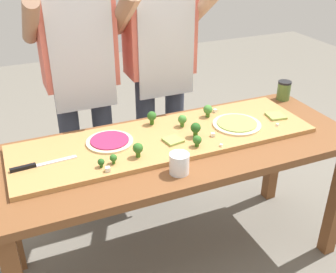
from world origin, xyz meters
The scene contains 25 objects.
ground_plane centered at (0.00, 0.00, 0.00)m, with size 8.00×8.00×0.00m, color #6B665B.
prep_table centered at (0.00, 0.00, 0.65)m, with size 1.79×0.69×0.75m.
cutting_board centered at (-0.04, 0.06, 0.76)m, with size 1.50×0.45×0.02m, color #B27F47.
chefs_knife centered at (-0.67, 0.03, 0.78)m, with size 0.29×0.04×0.02m.
pizza_whole_beet_magenta centered at (-0.31, 0.11, 0.78)m, with size 0.23×0.23×0.02m.
pizza_whole_pesto_green centered at (0.35, 0.03, 0.78)m, with size 0.25×0.25×0.02m.
pizza_slice_near_left centered at (0.60, 0.03, 0.78)m, with size 0.09×0.09×0.01m, color #899E4C.
pizza_slice_near_right centered at (-0.03, 0.00, 0.78)m, with size 0.08×0.08×0.01m, color #899E4C.
broccoli_floret_center_right centered at (0.09, 0.00, 0.82)m, with size 0.05×0.05×0.08m.
broccoli_floret_front_left centered at (-0.05, 0.21, 0.82)m, with size 0.05×0.05×0.07m.
broccoli_floret_back_left centered at (-0.35, -0.08, 0.80)m, with size 0.03×0.03×0.05m.
broccoli_floret_front_right centered at (0.26, 0.18, 0.82)m, with size 0.05×0.05×0.07m.
broccoli_floret_back_right centered at (0.06, -0.09, 0.81)m, with size 0.04×0.04×0.06m.
broccoli_floret_front_mid centered at (0.08, 0.13, 0.81)m, with size 0.05×0.05×0.06m.
broccoli_floret_center_left centered at (-0.41, -0.09, 0.80)m, with size 0.03×0.03×0.04m.
broccoli_floret_back_mid centered at (-0.23, -0.07, 0.82)m, with size 0.05×0.05×0.07m.
cheese_crumble_a centered at (0.17, -0.03, 0.79)m, with size 0.02×0.02×0.02m, color silver.
cheese_crumble_b centered at (0.32, 0.21, 0.78)m, with size 0.02×0.02×0.02m, color silver.
cheese_crumble_c centered at (0.54, -0.06, 0.78)m, with size 0.01×0.01×0.01m, color white.
cheese_crumble_d centered at (-0.39, -0.13, 0.79)m, with size 0.02×0.02×0.02m, color white.
cheese_crumble_e centered at (0.16, -0.14, 0.78)m, with size 0.01×0.01×0.01m, color white.
flour_cup centered at (-0.10, -0.23, 0.79)m, with size 0.09×0.09×0.09m.
sauce_jar centered at (0.82, 0.26, 0.81)m, with size 0.08×0.08×0.12m.
cook_left centered at (-0.32, 0.61, 1.00)m, with size 0.54×0.39×1.67m.
cook_right centered at (0.16, 0.61, 1.00)m, with size 0.54×0.39×1.67m.
Camera 1 is at (-0.73, -1.58, 1.74)m, focal length 43.65 mm.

